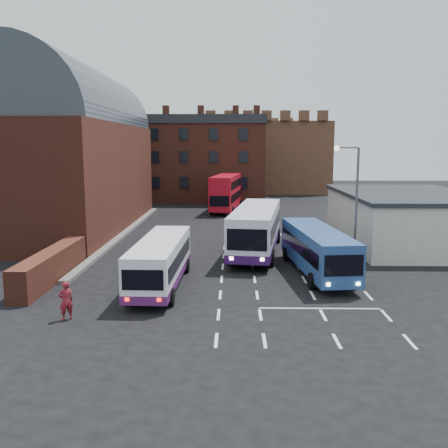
{
  "coord_description": "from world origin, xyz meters",
  "views": [
    {
      "loc": [
        0.69,
        -26.9,
        8.0
      ],
      "look_at": [
        0.0,
        10.0,
        2.2
      ],
      "focal_mm": 40.0,
      "sensor_mm": 36.0,
      "label": 1
    }
  ],
  "objects_px": {
    "bus_red_double": "(226,192)",
    "pedestrian_beige": "(144,291)",
    "bus_white_inbound": "(256,226)",
    "street_lamp": "(352,196)",
    "bus_white_outbound": "(161,259)",
    "bus_blue": "(317,248)",
    "pedestrian_red": "(66,301)"
  },
  "relations": [
    {
      "from": "bus_white_inbound",
      "to": "bus_red_double",
      "type": "xyz_separation_m",
      "value": [
        -2.59,
        24.46,
        0.32
      ]
    },
    {
      "from": "bus_blue",
      "to": "pedestrian_beige",
      "type": "xyz_separation_m",
      "value": [
        -9.78,
        -6.24,
        -1.0
      ]
    },
    {
      "from": "bus_red_double",
      "to": "street_lamp",
      "type": "height_order",
      "value": "street_lamp"
    },
    {
      "from": "street_lamp",
      "to": "bus_white_inbound",
      "type": "bearing_deg",
      "value": 140.82
    },
    {
      "from": "bus_red_double",
      "to": "bus_white_outbound",
      "type": "bearing_deg",
      "value": 91.85
    },
    {
      "from": "bus_blue",
      "to": "pedestrian_beige",
      "type": "bearing_deg",
      "value": 26.64
    },
    {
      "from": "bus_white_inbound",
      "to": "bus_blue",
      "type": "bearing_deg",
      "value": 127.76
    },
    {
      "from": "bus_white_outbound",
      "to": "pedestrian_red",
      "type": "bearing_deg",
      "value": -120.64
    },
    {
      "from": "bus_blue",
      "to": "pedestrian_beige",
      "type": "relative_size",
      "value": 7.82
    },
    {
      "from": "street_lamp",
      "to": "pedestrian_beige",
      "type": "bearing_deg",
      "value": -148.12
    },
    {
      "from": "bus_red_double",
      "to": "street_lamp",
      "type": "xyz_separation_m",
      "value": [
        8.52,
        -29.3,
        2.47
      ]
    },
    {
      "from": "bus_red_double",
      "to": "pedestrian_red",
      "type": "relative_size",
      "value": 6.18
    },
    {
      "from": "street_lamp",
      "to": "pedestrian_beige",
      "type": "distance_m",
      "value": 14.93
    },
    {
      "from": "street_lamp",
      "to": "pedestrian_beige",
      "type": "xyz_separation_m",
      "value": [
        -12.17,
        -7.57,
        -4.16
      ]
    },
    {
      "from": "bus_white_outbound",
      "to": "street_lamp",
      "type": "bearing_deg",
      "value": 21.4
    },
    {
      "from": "bus_white_inbound",
      "to": "street_lamp",
      "type": "distance_m",
      "value": 8.14
    },
    {
      "from": "pedestrian_beige",
      "to": "street_lamp",
      "type": "bearing_deg",
      "value": -168.56
    },
    {
      "from": "bus_white_inbound",
      "to": "bus_blue",
      "type": "xyz_separation_m",
      "value": [
        3.54,
        -6.16,
        -0.36
      ]
    },
    {
      "from": "bus_white_inbound",
      "to": "pedestrian_beige",
      "type": "distance_m",
      "value": 13.95
    },
    {
      "from": "bus_red_double",
      "to": "pedestrian_beige",
      "type": "distance_m",
      "value": 37.09
    },
    {
      "from": "bus_white_outbound",
      "to": "pedestrian_beige",
      "type": "height_order",
      "value": "bus_white_outbound"
    },
    {
      "from": "bus_red_double",
      "to": "street_lamp",
      "type": "bearing_deg",
      "value": 113.66
    },
    {
      "from": "bus_white_inbound",
      "to": "pedestrian_red",
      "type": "height_order",
      "value": "bus_white_inbound"
    },
    {
      "from": "bus_white_outbound",
      "to": "bus_white_inbound",
      "type": "xyz_separation_m",
      "value": [
        5.88,
        9.11,
        0.43
      ]
    },
    {
      "from": "bus_white_inbound",
      "to": "bus_white_outbound",
      "type": "bearing_deg",
      "value": 65.06
    },
    {
      "from": "bus_white_outbound",
      "to": "pedestrian_red",
      "type": "distance_m",
      "value": 6.77
    },
    {
      "from": "street_lamp",
      "to": "bus_white_outbound",
      "type": "bearing_deg",
      "value": -160.09
    },
    {
      "from": "bus_white_outbound",
      "to": "bus_blue",
      "type": "distance_m",
      "value": 9.87
    },
    {
      "from": "bus_blue",
      "to": "street_lamp",
      "type": "height_order",
      "value": "street_lamp"
    },
    {
      "from": "bus_white_inbound",
      "to": "bus_red_double",
      "type": "distance_m",
      "value": 24.6
    },
    {
      "from": "street_lamp",
      "to": "pedestrian_beige",
      "type": "height_order",
      "value": "street_lamp"
    },
    {
      "from": "bus_white_outbound",
      "to": "street_lamp",
      "type": "xyz_separation_m",
      "value": [
        11.81,
        4.28,
        3.23
      ]
    }
  ]
}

